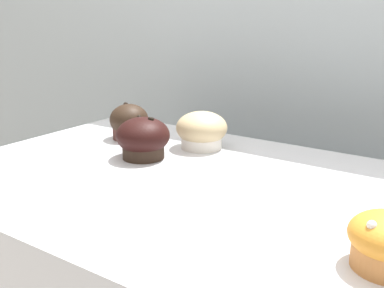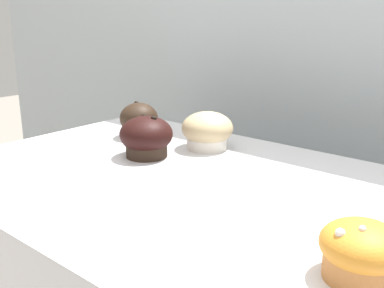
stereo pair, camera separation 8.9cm
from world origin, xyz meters
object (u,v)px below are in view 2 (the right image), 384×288
(muffin_front_center, at_px, (146,137))
(muffin_back_left, at_px, (207,131))
(muffin_back_right, at_px, (139,121))
(muffin_front_left, at_px, (362,251))

(muffin_front_center, xyz_separation_m, muffin_back_left, (0.06, 0.13, -0.00))
(muffin_back_right, relative_size, muffin_front_left, 0.97)
(muffin_front_center, distance_m, muffin_back_left, 0.14)
(muffin_back_left, height_order, muffin_front_left, muffin_back_left)
(muffin_front_center, height_order, muffin_front_left, muffin_front_center)
(muffin_front_left, bearing_deg, muffin_back_left, 146.98)
(muffin_front_center, xyz_separation_m, muffin_front_left, (0.52, -0.17, -0.01))
(muffin_front_center, relative_size, muffin_back_right, 1.20)
(muffin_front_left, bearing_deg, muffin_front_center, 162.21)
(muffin_front_center, bearing_deg, muffin_back_left, 64.79)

